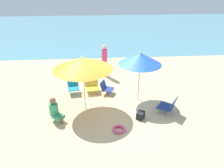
{
  "coord_description": "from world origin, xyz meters",
  "views": [
    {
      "loc": [
        -0.09,
        -7.21,
        4.47
      ],
      "look_at": [
        0.47,
        0.39,
        0.7
      ],
      "focal_mm": 35.19,
      "sensor_mm": 36.0,
      "label": 1
    }
  ],
  "objects_px": {
    "beach_bag": "(140,115)",
    "beach_chair_a": "(106,87)",
    "umbrella_orange": "(83,63)",
    "person_b": "(55,110)",
    "swim_ring": "(119,129)",
    "beach_chair_b": "(92,85)",
    "beach_chair_c": "(73,86)",
    "person_a": "(105,60)",
    "umbrella_blue": "(140,59)",
    "beach_chair_d": "(169,105)"
  },
  "relations": [
    {
      "from": "umbrella_blue",
      "to": "umbrella_orange",
      "type": "distance_m",
      "value": 2.15
    },
    {
      "from": "umbrella_blue",
      "to": "beach_chair_b",
      "type": "distance_m",
      "value": 2.48
    },
    {
      "from": "beach_chair_a",
      "to": "beach_bag",
      "type": "height_order",
      "value": "beach_chair_a"
    },
    {
      "from": "beach_chair_c",
      "to": "beach_chair_b",
      "type": "bearing_deg",
      "value": 82.94
    },
    {
      "from": "beach_chair_d",
      "to": "swim_ring",
      "type": "relative_size",
      "value": 1.84
    },
    {
      "from": "beach_bag",
      "to": "beach_chair_b",
      "type": "bearing_deg",
      "value": 128.72
    },
    {
      "from": "beach_chair_b",
      "to": "person_b",
      "type": "bearing_deg",
      "value": -40.48
    },
    {
      "from": "umbrella_orange",
      "to": "beach_chair_d",
      "type": "bearing_deg",
      "value": -10.71
    },
    {
      "from": "person_b",
      "to": "person_a",
      "type": "bearing_deg",
      "value": 102.45
    },
    {
      "from": "beach_chair_a",
      "to": "beach_chair_b",
      "type": "height_order",
      "value": "beach_chair_b"
    },
    {
      "from": "beach_chair_c",
      "to": "beach_chair_d",
      "type": "height_order",
      "value": "beach_chair_d"
    },
    {
      "from": "person_a",
      "to": "person_b",
      "type": "relative_size",
      "value": 1.81
    },
    {
      "from": "swim_ring",
      "to": "beach_bag",
      "type": "bearing_deg",
      "value": 37.21
    },
    {
      "from": "beach_chair_a",
      "to": "beach_chair_b",
      "type": "distance_m",
      "value": 0.63
    },
    {
      "from": "umbrella_blue",
      "to": "beach_chair_c",
      "type": "xyz_separation_m",
      "value": [
        -2.62,
        0.77,
        -1.4
      ]
    },
    {
      "from": "beach_chair_b",
      "to": "beach_bag",
      "type": "relative_size",
      "value": 2.31
    },
    {
      "from": "swim_ring",
      "to": "umbrella_blue",
      "type": "bearing_deg",
      "value": 63.45
    },
    {
      "from": "beach_chair_b",
      "to": "swim_ring",
      "type": "height_order",
      "value": "beach_chair_b"
    },
    {
      "from": "beach_chair_a",
      "to": "beach_chair_b",
      "type": "xyz_separation_m",
      "value": [
        -0.59,
        0.21,
        0.01
      ]
    },
    {
      "from": "person_a",
      "to": "beach_bag",
      "type": "relative_size",
      "value": 5.33
    },
    {
      "from": "umbrella_blue",
      "to": "person_b",
      "type": "bearing_deg",
      "value": -158.3
    },
    {
      "from": "swim_ring",
      "to": "beach_bag",
      "type": "height_order",
      "value": "beach_bag"
    },
    {
      "from": "beach_chair_d",
      "to": "umbrella_blue",
      "type": "bearing_deg",
      "value": -13.15
    },
    {
      "from": "umbrella_blue",
      "to": "beach_chair_c",
      "type": "bearing_deg",
      "value": 163.71
    },
    {
      "from": "beach_chair_d",
      "to": "beach_chair_a",
      "type": "bearing_deg",
      "value": -0.74
    },
    {
      "from": "beach_chair_b",
      "to": "swim_ring",
      "type": "distance_m",
      "value": 2.88
    },
    {
      "from": "swim_ring",
      "to": "beach_bag",
      "type": "distance_m",
      "value": 1.03
    },
    {
      "from": "umbrella_blue",
      "to": "person_a",
      "type": "xyz_separation_m",
      "value": [
        -1.23,
        2.45,
        -0.92
      ]
    },
    {
      "from": "umbrella_blue",
      "to": "beach_chair_c",
      "type": "height_order",
      "value": "umbrella_blue"
    },
    {
      "from": "beach_chair_d",
      "to": "person_a",
      "type": "height_order",
      "value": "person_a"
    },
    {
      "from": "beach_chair_a",
      "to": "beach_chair_b",
      "type": "bearing_deg",
      "value": -175.76
    },
    {
      "from": "beach_chair_d",
      "to": "person_a",
      "type": "relative_size",
      "value": 0.51
    },
    {
      "from": "beach_chair_b",
      "to": "person_a",
      "type": "bearing_deg",
      "value": 150.03
    },
    {
      "from": "beach_chair_d",
      "to": "beach_bag",
      "type": "relative_size",
      "value": 2.72
    },
    {
      "from": "beach_chair_b",
      "to": "swim_ring",
      "type": "xyz_separation_m",
      "value": [
        0.88,
        -2.74,
        -0.23
      ]
    },
    {
      "from": "beach_chair_d",
      "to": "swim_ring",
      "type": "height_order",
      "value": "beach_chair_d"
    },
    {
      "from": "umbrella_orange",
      "to": "beach_chair_d",
      "type": "relative_size",
      "value": 2.58
    },
    {
      "from": "beach_chair_b",
      "to": "beach_chair_c",
      "type": "height_order",
      "value": "beach_chair_c"
    },
    {
      "from": "beach_chair_d",
      "to": "beach_bag",
      "type": "bearing_deg",
      "value": 49.4
    },
    {
      "from": "person_a",
      "to": "beach_bag",
      "type": "distance_m",
      "value": 3.97
    },
    {
      "from": "beach_chair_b",
      "to": "person_a",
      "type": "distance_m",
      "value": 1.83
    },
    {
      "from": "umbrella_orange",
      "to": "person_b",
      "type": "xyz_separation_m",
      "value": [
        -0.98,
        -0.69,
        -1.37
      ]
    },
    {
      "from": "beach_bag",
      "to": "beach_chair_a",
      "type": "bearing_deg",
      "value": 120.07
    },
    {
      "from": "beach_chair_c",
      "to": "person_b",
      "type": "distance_m",
      "value": 2.04
    },
    {
      "from": "umbrella_blue",
      "to": "beach_chair_b",
      "type": "xyz_separation_m",
      "value": [
        -1.84,
        0.8,
        -1.44
      ]
    },
    {
      "from": "umbrella_blue",
      "to": "swim_ring",
      "type": "bearing_deg",
      "value": -116.55
    },
    {
      "from": "beach_chair_a",
      "to": "beach_chair_d",
      "type": "bearing_deg",
      "value": -14.52
    },
    {
      "from": "beach_chair_c",
      "to": "person_a",
      "type": "bearing_deg",
      "value": 130.45
    },
    {
      "from": "umbrella_blue",
      "to": "umbrella_orange",
      "type": "bearing_deg",
      "value": -165.86
    },
    {
      "from": "beach_chair_d",
      "to": "person_b",
      "type": "distance_m",
      "value": 3.96
    }
  ]
}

